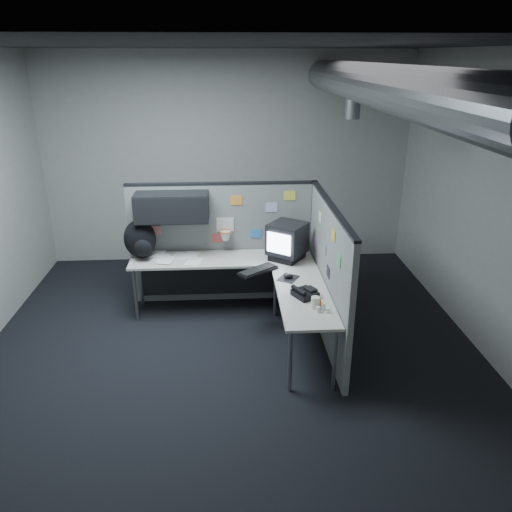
{
  "coord_description": "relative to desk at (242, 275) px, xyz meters",
  "views": [
    {
      "loc": [
        -0.02,
        -4.87,
        3.12
      ],
      "look_at": [
        0.29,
        0.35,
        1.0
      ],
      "focal_mm": 35.0,
      "sensor_mm": 36.0,
      "label": 1
    }
  ],
  "objects": [
    {
      "name": "partition_right",
      "position": [
        0.95,
        -0.49,
        0.21
      ],
      "size": [
        0.07,
        2.23,
        1.63
      ],
      "color": "slate",
      "rests_on": "ground"
    },
    {
      "name": "backpack",
      "position": [
        -1.26,
        0.36,
        0.36
      ],
      "size": [
        0.41,
        0.37,
        0.49
      ],
      "rotation": [
        0.0,
        0.0,
        -0.03
      ],
      "color": "black",
      "rests_on": "desk"
    },
    {
      "name": "keyboard",
      "position": [
        0.18,
        -0.19,
        0.14
      ],
      "size": [
        0.51,
        0.45,
        0.04
      ],
      "rotation": [
        0.0,
        0.0,
        -0.11
      ],
      "color": "black",
      "rests_on": "desk"
    },
    {
      "name": "monitor",
      "position": [
        0.57,
        0.21,
        0.36
      ],
      "size": [
        0.57,
        0.57,
        0.47
      ],
      "rotation": [
        0.0,
        0.0,
        0.17
      ],
      "color": "black",
      "rests_on": "desk"
    },
    {
      "name": "cup",
      "position": [
        0.7,
        -1.12,
        0.18
      ],
      "size": [
        0.1,
        0.1,
        0.12
      ],
      "primitive_type": "cylinder",
      "rotation": [
        0.0,
        0.0,
        -0.09
      ],
      "color": "beige",
      "rests_on": "desk"
    },
    {
      "name": "partition_back",
      "position": [
        -0.4,
        0.53,
        0.38
      ],
      "size": [
        2.44,
        0.42,
        1.63
      ],
      "color": "slate",
      "rests_on": "ground"
    },
    {
      "name": "desk",
      "position": [
        0.0,
        0.0,
        0.0
      ],
      "size": [
        2.31,
        2.11,
        0.73
      ],
      "color": "beige",
      "rests_on": "ground"
    },
    {
      "name": "bottles",
      "position": [
        0.76,
        -1.16,
        0.15
      ],
      "size": [
        0.13,
        0.16,
        0.08
      ],
      "rotation": [
        0.0,
        0.0,
        0.04
      ],
      "color": "silver",
      "rests_on": "desk"
    },
    {
      "name": "mouse",
      "position": [
        0.52,
        -0.38,
        0.13
      ],
      "size": [
        0.29,
        0.3,
        0.05
      ],
      "rotation": [
        0.0,
        0.0,
        0.23
      ],
      "color": "black",
      "rests_on": "desk"
    },
    {
      "name": "room",
      "position": [
        0.41,
        -0.7,
        1.48
      ],
      "size": [
        5.62,
        5.62,
        3.22
      ],
      "color": "black",
      "rests_on": "ground"
    },
    {
      "name": "papers",
      "position": [
        -0.84,
        0.32,
        0.12
      ],
      "size": [
        0.72,
        0.55,
        0.02
      ],
      "rotation": [
        0.0,
        0.0,
        -0.21
      ],
      "color": "white",
      "rests_on": "desk"
    },
    {
      "name": "phone",
      "position": [
        0.64,
        -0.85,
        0.16
      ],
      "size": [
        0.3,
        0.31,
        0.11
      ],
      "rotation": [
        0.0,
        0.0,
        0.33
      ],
      "color": "black",
      "rests_on": "desk"
    }
  ]
}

